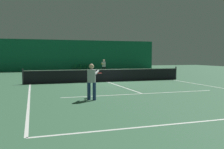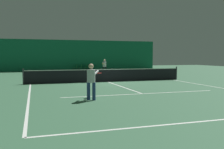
% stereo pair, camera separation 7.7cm
% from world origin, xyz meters
% --- Properties ---
extents(ground_plane, '(60.00, 60.00, 0.00)m').
position_xyz_m(ground_plane, '(0.00, 0.00, 0.00)').
color(ground_plane, '#386647').
extents(backdrop_curtain, '(23.00, 0.12, 4.08)m').
position_xyz_m(backdrop_curtain, '(0.00, 15.39, 2.04)').
color(backdrop_curtain, '#146042').
rests_on(backdrop_curtain, ground).
extents(court_line_baseline_far, '(11.00, 0.10, 0.00)m').
position_xyz_m(court_line_baseline_far, '(0.00, 11.90, 0.00)').
color(court_line_baseline_far, white).
rests_on(court_line_baseline_far, ground).
extents(court_line_baseline_near, '(11.00, 0.10, 0.00)m').
position_xyz_m(court_line_baseline_near, '(0.00, -11.90, 0.00)').
color(court_line_baseline_near, white).
rests_on(court_line_baseline_near, ground).
extents(court_line_service_far, '(8.25, 0.10, 0.00)m').
position_xyz_m(court_line_service_far, '(0.00, 6.40, 0.00)').
color(court_line_service_far, white).
rests_on(court_line_service_far, ground).
extents(court_line_service_near, '(8.25, 0.10, 0.00)m').
position_xyz_m(court_line_service_near, '(0.00, -6.40, 0.00)').
color(court_line_service_near, white).
rests_on(court_line_service_near, ground).
extents(court_line_sideline_left, '(0.10, 23.80, 0.00)m').
position_xyz_m(court_line_sideline_left, '(-5.50, 0.00, 0.00)').
color(court_line_sideline_left, white).
rests_on(court_line_sideline_left, ground).
extents(court_line_sideline_right, '(0.10, 23.80, 0.00)m').
position_xyz_m(court_line_sideline_right, '(5.50, 0.00, 0.00)').
color(court_line_sideline_right, white).
rests_on(court_line_sideline_right, ground).
extents(court_line_centre, '(0.10, 12.80, 0.00)m').
position_xyz_m(court_line_centre, '(0.00, 0.00, 0.00)').
color(court_line_centre, white).
rests_on(court_line_centre, ground).
extents(tennis_net, '(12.00, 0.10, 1.07)m').
position_xyz_m(tennis_net, '(0.00, 0.00, 0.51)').
color(tennis_net, black).
rests_on(tennis_net, ground).
extents(player_near, '(0.99, 1.29, 1.58)m').
position_xyz_m(player_near, '(-2.87, -7.37, 0.92)').
color(player_near, navy).
rests_on(player_near, ground).
extents(player_far, '(0.85, 1.34, 1.59)m').
position_xyz_m(player_far, '(2.09, 8.16, 0.93)').
color(player_far, black).
rests_on(player_far, ground).
extents(courtside_chair_0, '(0.44, 0.44, 0.84)m').
position_xyz_m(courtside_chair_0, '(-0.00, 14.84, 0.49)').
color(courtside_chair_0, '#2D2D2D').
rests_on(courtside_chair_0, ground).
extents(courtside_chair_1, '(0.44, 0.44, 0.84)m').
position_xyz_m(courtside_chair_1, '(0.67, 14.84, 0.49)').
color(courtside_chair_1, '#2D2D2D').
rests_on(courtside_chair_1, ground).
extents(courtside_chair_2, '(0.44, 0.44, 0.84)m').
position_xyz_m(courtside_chair_2, '(1.35, 14.84, 0.49)').
color(courtside_chair_2, '#2D2D2D').
rests_on(courtside_chair_2, ground).
extents(courtside_chair_3, '(0.44, 0.44, 0.84)m').
position_xyz_m(courtside_chair_3, '(2.03, 14.84, 0.49)').
color(courtside_chair_3, '#2D2D2D').
rests_on(courtside_chair_3, ground).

